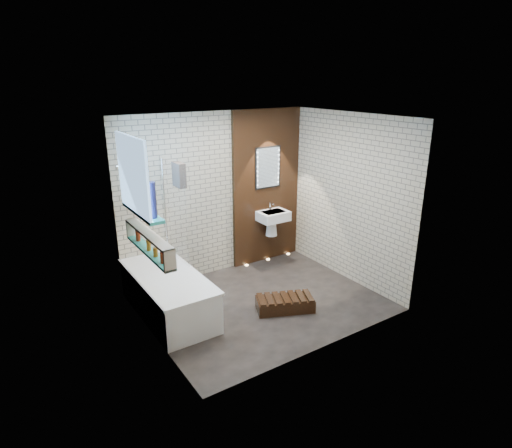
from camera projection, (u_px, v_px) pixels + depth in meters
ground at (262, 302)px, 6.19m from camera, size 3.20×3.20×0.00m
room_shell at (262, 216)px, 5.77m from camera, size 3.24×3.20×2.60m
walnut_panel at (266, 188)px, 7.27m from camera, size 1.30×0.06×2.60m
clerestory_window at (135, 183)px, 5.03m from camera, size 0.18×1.00×0.94m
display_niche at (149, 243)px, 5.12m from camera, size 0.14×1.30×0.26m
bathtub at (168, 294)px, 5.82m from camera, size 0.79×1.74×0.70m
bath_screen at (175, 212)px, 6.03m from camera, size 0.01×0.78×1.40m
towel at (179, 175)px, 5.67m from camera, size 0.10×0.25×0.33m
shower_head at (139, 164)px, 5.62m from camera, size 0.18×0.18×0.02m
washbasin at (273, 219)px, 7.28m from camera, size 0.50×0.36×0.58m
led_mirror at (268, 168)px, 7.12m from camera, size 0.50×0.02×0.70m
walnut_step at (285, 304)px, 5.97m from camera, size 0.86×0.63×0.17m
niche_bottles at (150, 246)px, 5.12m from camera, size 0.06×0.88×0.15m
sill_vases at (143, 200)px, 5.11m from camera, size 0.18×0.64×0.42m
floor_uplights at (268, 259)px, 7.63m from camera, size 0.96×0.06×0.01m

